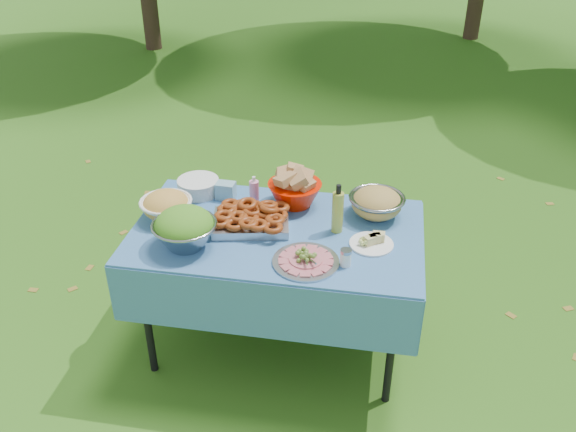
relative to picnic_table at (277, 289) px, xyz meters
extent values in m
plane|color=#18380A|center=(0.00, 0.00, -0.38)|extent=(80.00, 80.00, 0.00)
cube|color=#73B7DE|center=(0.00, 0.00, 0.00)|extent=(1.46, 0.86, 0.76)
cylinder|color=white|center=(-0.50, 0.30, 0.42)|extent=(0.25, 0.25, 0.08)
cube|color=#82B2C5|center=(-0.34, 0.28, 0.43)|extent=(0.11, 0.08, 0.09)
cylinder|color=pink|center=(-0.18, 0.27, 0.45)|extent=(0.07, 0.07, 0.15)
cube|color=#B4B4B8|center=(-0.14, 0.01, 0.43)|extent=(0.43, 0.34, 0.09)
cylinder|color=#ACB0B4|center=(0.19, -0.25, 0.42)|extent=(0.32, 0.32, 0.07)
cylinder|color=#A2AD3A|center=(0.30, 0.05, 0.51)|extent=(0.07, 0.07, 0.26)
cylinder|color=white|center=(0.48, -0.05, 0.41)|extent=(0.25, 0.25, 0.06)
cylinder|color=white|center=(0.37, -0.24, 0.42)|extent=(0.06, 0.06, 0.09)
camera|label=1|loc=(0.50, -2.55, 2.05)|focal=38.00mm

